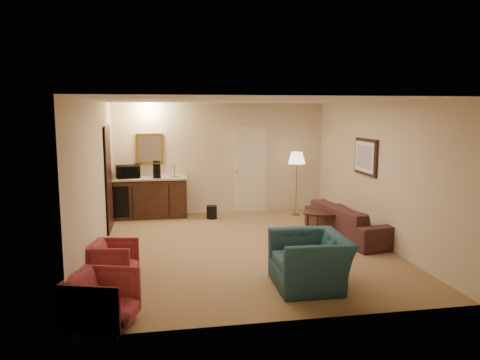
% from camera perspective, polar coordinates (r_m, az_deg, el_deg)
% --- Properties ---
extents(ground, '(6.00, 6.00, 0.00)m').
position_cam_1_polar(ground, '(8.48, 0.47, -8.20)').
color(ground, olive).
rests_on(ground, ground).
extents(room_walls, '(5.02, 6.01, 2.61)m').
position_cam_1_polar(room_walls, '(8.90, -1.05, 3.86)').
color(room_walls, beige).
rests_on(room_walls, ground).
extents(wetbar_cabinet, '(1.64, 0.58, 0.92)m').
position_cam_1_polar(wetbar_cabinet, '(10.89, -10.80, -2.11)').
color(wetbar_cabinet, '#3B2212').
rests_on(wetbar_cabinet, ground).
extents(sofa, '(0.98, 2.25, 0.85)m').
position_cam_1_polar(sofa, '(9.27, 13.34, -4.27)').
color(sofa, black).
rests_on(sofa, ground).
extents(teal_armchair, '(0.76, 1.14, 0.97)m').
position_cam_1_polar(teal_armchair, '(6.64, 8.53, -8.68)').
color(teal_armchair, '#1E404C').
rests_on(teal_armchair, ground).
extents(rose_chair_near, '(0.68, 0.71, 0.63)m').
position_cam_1_polar(rose_chair_near, '(7.07, -15.13, -9.26)').
color(rose_chair_near, '#9C3340').
rests_on(rose_chair_near, ground).
extents(rose_chair_far, '(0.82, 0.85, 0.71)m').
position_cam_1_polar(rose_chair_far, '(5.62, -16.47, -13.63)').
color(rose_chair_far, '#9C3340').
rests_on(rose_chair_far, ground).
extents(coffee_table, '(1.00, 0.77, 0.51)m').
position_cam_1_polar(coffee_table, '(9.19, 10.37, -5.36)').
color(coffee_table, black).
rests_on(coffee_table, ground).
extents(floor_lamp, '(0.46, 0.46, 1.49)m').
position_cam_1_polar(floor_lamp, '(10.99, 6.88, -0.42)').
color(floor_lamp, '#AE7C3A').
rests_on(floor_lamp, ground).
extents(waste_bin, '(0.29, 0.29, 0.30)m').
position_cam_1_polar(waste_bin, '(10.64, -3.46, -3.93)').
color(waste_bin, black).
rests_on(waste_bin, ground).
extents(microwave, '(0.55, 0.37, 0.35)m').
position_cam_1_polar(microwave, '(10.85, -13.53, 1.15)').
color(microwave, black).
rests_on(microwave, wetbar_cabinet).
extents(coffee_maker, '(0.18, 0.18, 0.33)m').
position_cam_1_polar(coffee_maker, '(10.71, -10.11, 1.11)').
color(coffee_maker, black).
rests_on(coffee_maker, wetbar_cabinet).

